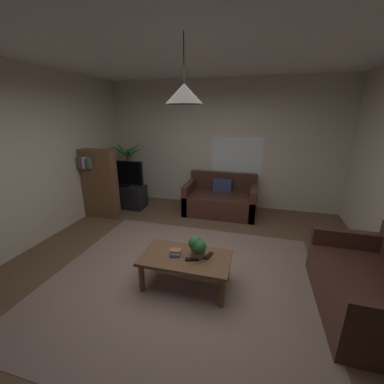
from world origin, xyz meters
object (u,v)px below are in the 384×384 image
object	(u,v)px
tv_stand	(126,196)
bookshelf_corner	(100,183)
book_on_table_0	(175,255)
remote_on_table_1	(209,256)
tv	(123,173)
couch_right_side	(370,291)
pendant_lamp	(184,94)
couch_under_window	(220,200)
book_on_table_2	(176,251)
book_on_table_1	(175,252)
remote_on_table_0	(192,259)
potted_plant_on_table	(197,247)
potted_palm_corner	(129,172)
coffee_table	(186,261)

from	to	relation	value
tv_stand	bookshelf_corner	size ratio (longest dim) A/B	0.64
book_on_table_0	remote_on_table_1	xyz separation A→B (m)	(0.40, 0.08, -0.00)
tv	bookshelf_corner	bearing A→B (deg)	-107.19
couch_right_side	pendant_lamp	world-z (taller)	pendant_lamp
couch_under_window	tv	world-z (taller)	tv
pendant_lamp	book_on_table_2	bearing A→B (deg)	177.83
book_on_table_0	bookshelf_corner	xyz separation A→B (m)	(-2.16, 1.62, 0.29)
book_on_table_1	remote_on_table_1	bearing A→B (deg)	9.87
couch_under_window	bookshelf_corner	world-z (taller)	bookshelf_corner
remote_on_table_0	tv	xyz separation A→B (m)	(-2.20, 2.26, 0.38)
book_on_table_2	couch_under_window	bearing A→B (deg)	85.89
book_on_table_2	potted_plant_on_table	world-z (taller)	potted_plant_on_table
potted_palm_corner	bookshelf_corner	bearing A→B (deg)	-93.23
potted_plant_on_table	bookshelf_corner	size ratio (longest dim) A/B	0.19
couch_under_window	potted_plant_on_table	bearing A→B (deg)	-87.92
book_on_table_1	couch_under_window	bearing A→B (deg)	85.78
remote_on_table_1	couch_under_window	bearing A→B (deg)	109.20
book_on_table_2	book_on_table_0	bearing A→B (deg)	-90.59
remote_on_table_1	potted_palm_corner	world-z (taller)	potted_palm_corner
book_on_table_1	remote_on_table_0	distance (m)	0.23
potted_plant_on_table	bookshelf_corner	xyz separation A→B (m)	(-2.43, 1.58, 0.17)
book_on_table_1	remote_on_table_0	world-z (taller)	book_on_table_1
book_on_table_2	potted_palm_corner	xyz separation A→B (m)	(-2.10, 2.66, 0.25)
remote_on_table_0	pendant_lamp	bearing A→B (deg)	-138.15
potted_palm_corner	bookshelf_corner	world-z (taller)	potted_palm_corner
potted_plant_on_table	tv_stand	bearing A→B (deg)	135.54
coffee_table	remote_on_table_1	bearing A→B (deg)	15.18
book_on_table_2	bookshelf_corner	size ratio (longest dim) A/B	0.09
tv	coffee_table	bearing A→B (deg)	-46.33
pendant_lamp	couch_under_window	bearing A→B (deg)	88.90
couch_right_side	tv	size ratio (longest dim) A/B	1.53
coffee_table	pendant_lamp	xyz separation A→B (m)	(0.00, 0.00, 1.90)
tv	remote_on_table_1	bearing A→B (deg)	-41.95
tv_stand	couch_right_side	bearing A→B (deg)	-27.51
book_on_table_1	coffee_table	bearing A→B (deg)	-1.16
remote_on_table_1	bookshelf_corner	world-z (taller)	bookshelf_corner
tv	pendant_lamp	size ratio (longest dim) A/B	1.51
remote_on_table_1	coffee_table	bearing A→B (deg)	-150.88
couch_under_window	couch_right_side	distance (m)	3.09
potted_palm_corner	remote_on_table_1	bearing A→B (deg)	-46.02
coffee_table	book_on_table_2	size ratio (longest dim) A/B	8.45
couch_under_window	book_on_table_1	distance (m)	2.48
book_on_table_0	tv	size ratio (longest dim) A/B	0.13
book_on_table_1	pendant_lamp	xyz separation A→B (m)	(0.13, -0.00, 1.80)
coffee_table	potted_plant_on_table	world-z (taller)	potted_plant_on_table
couch_under_window	book_on_table_2	world-z (taller)	couch_under_window
couch_under_window	remote_on_table_0	bearing A→B (deg)	-89.01
book_on_table_0	potted_palm_corner	xyz separation A→B (m)	(-2.10, 2.68, 0.30)
potted_palm_corner	bookshelf_corner	size ratio (longest dim) A/B	1.04
couch_under_window	tv	bearing A→B (deg)	-173.00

